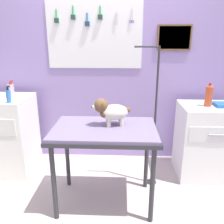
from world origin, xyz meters
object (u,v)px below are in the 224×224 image
object	(u,v)px
grooming_table	(104,136)
soda_bottle	(209,96)
grooming_arm	(154,125)
cabinet_right	(207,141)
dog	(111,111)
detangler_spray	(11,91)

from	to	relation	value
grooming_table	soda_bottle	size ratio (longest dim) A/B	3.80
grooming_arm	grooming_table	bearing A→B (deg)	-145.91
cabinet_right	soda_bottle	distance (m)	0.56
soda_bottle	cabinet_right	bearing A→B (deg)	16.25
grooming_table	soda_bottle	bearing A→B (deg)	26.12
grooming_arm	cabinet_right	distance (m)	0.76
soda_bottle	grooming_table	bearing A→B (deg)	-153.88
cabinet_right	dog	bearing A→B (deg)	-155.65
detangler_spray	grooming_table	bearing A→B (deg)	-26.81
grooming_table	cabinet_right	world-z (taller)	cabinet_right
cabinet_right	grooming_table	bearing A→B (deg)	-154.34
grooming_table	dog	world-z (taller)	dog
dog	cabinet_right	distance (m)	1.33
grooming_table	cabinet_right	distance (m)	1.33
dog	detangler_spray	world-z (taller)	detangler_spray
cabinet_right	soda_bottle	world-z (taller)	soda_bottle
detangler_spray	soda_bottle	xyz separation A→B (m)	(2.22, -0.02, -0.03)
grooming_arm	dog	bearing A→B (deg)	-147.74
soda_bottle	dog	bearing A→B (deg)	-155.23
dog	cabinet_right	size ratio (longest dim) A/B	0.41
grooming_arm	detangler_spray	distance (m)	1.66
grooming_table	grooming_arm	size ratio (longest dim) A/B	0.65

